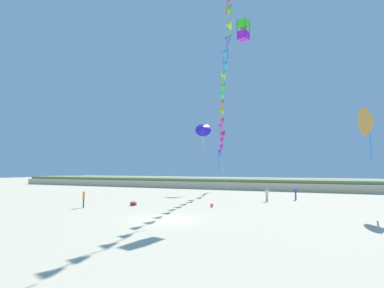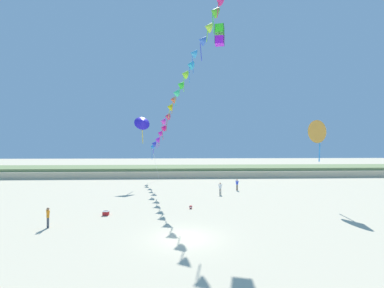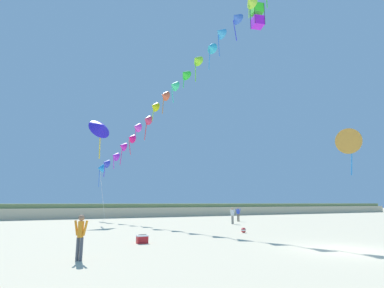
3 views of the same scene
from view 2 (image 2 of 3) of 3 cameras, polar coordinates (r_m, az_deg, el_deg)
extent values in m
plane|color=beige|center=(19.95, -1.63, -20.14)|extent=(240.00, 240.00, 0.00)
cube|color=beige|center=(59.67, -2.34, -6.24)|extent=(120.00, 13.08, 1.40)
cube|color=#7A8E56|center=(59.59, -2.34, -5.38)|extent=(120.00, 11.11, 0.80)
cylinder|color=#474C56|center=(25.01, -29.44, -14.98)|extent=(0.12, 0.12, 0.84)
cylinder|color=#474C56|center=(24.88, -29.30, -15.06)|extent=(0.12, 0.12, 0.84)
cylinder|color=orange|center=(24.77, -29.37, -13.41)|extent=(0.22, 0.22, 0.60)
cylinder|color=orange|center=(24.93, -29.54, -13.21)|extent=(0.21, 0.19, 0.57)
cylinder|color=orange|center=(24.59, -29.19, -13.40)|extent=(0.21, 0.19, 0.57)
sphere|color=#9E7051|center=(24.68, -29.36, -12.46)|extent=(0.23, 0.23, 0.23)
cylinder|color=gray|center=(36.25, 6.41, -10.46)|extent=(0.12, 0.12, 0.84)
cylinder|color=gray|center=(36.22, 6.18, -10.47)|extent=(0.12, 0.12, 0.84)
cylinder|color=white|center=(36.12, 6.30, -9.35)|extent=(0.22, 0.22, 0.59)
cylinder|color=white|center=(36.14, 6.60, -9.27)|extent=(0.20, 0.09, 0.56)
cylinder|color=white|center=(36.08, 5.99, -9.28)|extent=(0.20, 0.09, 0.56)
sphere|color=tan|center=(36.05, 6.30, -8.69)|extent=(0.23, 0.23, 0.23)
cylinder|color=#726656|center=(40.07, 9.90, -9.49)|extent=(0.12, 0.12, 0.84)
cylinder|color=#726656|center=(39.98, 10.07, -9.51)|extent=(0.12, 0.12, 0.84)
cylinder|color=blue|center=(39.92, 9.98, -8.48)|extent=(0.22, 0.22, 0.60)
cylinder|color=blue|center=(40.02, 9.76, -8.39)|extent=(0.20, 0.20, 0.57)
cylinder|color=blue|center=(39.80, 10.21, -8.43)|extent=(0.20, 0.20, 0.57)
sphere|color=tan|center=(39.86, 9.98, -7.88)|extent=(0.23, 0.23, 0.23)
cone|color=#2494EA|center=(49.76, -8.84, -0.60)|extent=(0.98, 1.24, 1.13)
cylinder|color=#3971E5|center=(49.93, -8.89, -2.11)|extent=(0.10, 0.08, 2.20)
cone|color=blue|center=(48.48, -8.55, 0.05)|extent=(1.23, 1.35, 1.21)
cylinder|color=#5339E5|center=(48.63, -8.60, -1.13)|extent=(0.14, 0.15, 1.56)
cone|color=#A02DE0|center=(46.88, -7.76, 1.00)|extent=(1.26, 1.37, 1.20)
cylinder|color=#D139E5|center=(47.02, -7.81, -0.11)|extent=(0.16, 0.10, 1.37)
cone|color=#D624BD|center=(45.49, -7.21, 2.40)|extent=(1.14, 1.28, 1.22)
cylinder|color=#E539A4|center=(45.58, -7.26, 0.78)|extent=(0.29, 0.16, 2.14)
cone|color=#EE1574|center=(44.15, -6.50, 3.56)|extent=(1.23, 1.35, 1.18)
cylinder|color=#E5395B|center=(44.23, -6.56, 2.09)|extent=(0.28, 0.25, 1.81)
cone|color=#DD42D6|center=(42.35, -6.54, 5.02)|extent=(1.13, 1.31, 1.13)
cylinder|color=#E539B4|center=(42.42, -6.60, 3.89)|extent=(0.09, 0.18, 1.22)
cone|color=#D33362|center=(41.03, -5.57, 6.12)|extent=(1.16, 1.31, 1.12)
cylinder|color=#E53942|center=(41.05, -5.64, 4.30)|extent=(0.28, 0.10, 2.15)
cone|color=#BFCE13|center=(40.06, -5.05, 8.20)|extent=(1.18, 1.33, 1.17)
cylinder|color=#AEE539|center=(40.07, -5.12, 6.79)|extent=(0.25, 0.10, 1.50)
cone|color=#DE5A3C|center=(38.62, -4.31, 9.81)|extent=(1.05, 1.28, 1.11)
cylinder|color=orange|center=(38.57, -4.39, 8.08)|extent=(0.23, 0.23, 1.87)
cone|color=#3EE194|center=(37.27, -3.67, 11.26)|extent=(1.05, 1.27, 1.16)
cylinder|color=#39E5BD|center=(37.21, -3.75, 9.60)|extent=(0.23, 0.26, 1.70)
cone|color=#32DA35|center=(36.05, -2.69, 13.03)|extent=(1.32, 1.40, 1.22)
cylinder|color=#39E566|center=(35.99, -2.78, 11.64)|extent=(0.23, 0.20, 1.28)
cone|color=#96F02E|center=(34.83, -1.73, 15.24)|extent=(1.24, 1.36, 1.18)
cylinder|color=#6CE539|center=(34.64, -1.83, 13.18)|extent=(0.08, 0.10, 2.08)
cone|color=#2FB4D4|center=(33.52, -0.49, 17.14)|extent=(1.14, 1.31, 1.11)
cylinder|color=#399AE5|center=(33.31, -0.60, 15.07)|extent=(0.09, 0.30, 1.99)
cone|color=#3AA6E7|center=(32.78, 0.26, 19.49)|extent=(1.10, 1.27, 1.20)
cylinder|color=#397BE5|center=(32.49, 0.15, 17.24)|extent=(0.21, 0.12, 2.17)
cone|color=blue|center=(31.89, 2.11, 22.02)|extent=(1.16, 1.31, 1.20)
cylinder|color=#3942E5|center=(31.55, 1.99, 19.77)|extent=(0.23, 0.28, 2.12)
cone|color=#B7EF3F|center=(31.04, 3.51, 24.51)|extent=(1.11, 1.29, 1.17)
cylinder|color=#85E539|center=(30.79, 3.38, 22.87)|extent=(0.19, 0.16, 1.38)
cone|color=#51C92E|center=(29.81, 4.90, 27.26)|extent=(1.23, 1.35, 1.19)
cylinder|color=#39E53B|center=(29.38, 4.75, 24.98)|extent=(0.27, 0.23, 2.05)
cylinder|color=#E53968|center=(28.75, 5.77, 27.58)|extent=(0.21, 0.23, 1.53)
cylinder|color=silver|center=(50.66, -8.05, -4.46)|extent=(1.30, 1.69, 6.35)
cube|color=#9F19E5|center=(31.46, 6.16, 21.83)|extent=(1.19, 1.19, 0.91)
cube|color=#39E52D|center=(31.98, 6.15, 23.99)|extent=(1.19, 1.19, 0.91)
cylinder|color=black|center=(31.23, 7.03, 23.30)|extent=(0.04, 0.04, 2.22)
cylinder|color=black|center=(32.12, 7.19, 22.60)|extent=(0.04, 0.04, 2.22)
cylinder|color=black|center=(32.21, 5.31, 22.54)|extent=(0.04, 0.04, 2.22)
cylinder|color=black|center=(31.32, 5.09, 23.23)|extent=(0.04, 0.04, 2.22)
cone|color=#3123DA|center=(44.97, -10.96, 4.85)|extent=(3.23, 2.89, 2.74)
cone|color=yellow|center=(44.98, -10.96, 4.88)|extent=(1.79, 1.63, 1.54)
cylinder|color=yellow|center=(44.83, -10.96, 2.21)|extent=(0.25, 0.48, 3.35)
cone|color=gold|center=(33.07, 26.49, 2.53)|extent=(1.84, 2.85, 2.71)
cone|color=#2D8AE5|center=(33.07, 26.49, 2.57)|extent=(1.06, 1.59, 1.50)
cylinder|color=#2D8AE5|center=(33.03, 26.50, -0.87)|extent=(0.24, 0.58, 3.12)
cube|color=red|center=(27.06, -18.60, -14.42)|extent=(0.56, 0.40, 0.36)
cube|color=white|center=(27.01, -18.60, -13.99)|extent=(0.58, 0.41, 0.06)
cylinder|color=black|center=(27.00, -18.60, -13.86)|extent=(0.45, 0.03, 0.03)
sphere|color=red|center=(28.29, -0.28, -13.82)|extent=(0.36, 0.36, 0.36)
cylinder|color=white|center=(28.29, -0.28, -13.82)|extent=(0.36, 0.36, 0.09)
camera|label=1|loc=(12.67, 99.63, -12.22)|focal=28.00mm
camera|label=3|loc=(16.10, -56.31, -16.83)|focal=28.00mm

